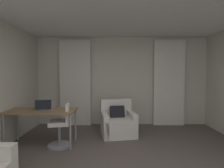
# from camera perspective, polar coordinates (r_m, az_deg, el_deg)

# --- Properties ---
(wall_window) EXTENTS (5.12, 0.06, 2.60)m
(wall_window) POSITION_cam_1_polar(r_m,az_deg,el_deg) (5.49, 3.12, 0.91)
(wall_window) COLOR beige
(wall_window) RESTS_ON ground
(curtain_left_panel) EXTENTS (0.90, 0.06, 2.50)m
(curtain_left_panel) POSITION_cam_1_polar(r_m,az_deg,el_deg) (5.47, -11.35, 0.32)
(curtain_left_panel) COLOR silver
(curtain_left_panel) RESTS_ON ground
(curtain_right_panel) EXTENTS (0.90, 0.06, 2.50)m
(curtain_right_panel) POSITION_cam_1_polar(r_m,az_deg,el_deg) (5.60, 17.37, 0.31)
(curtain_right_panel) COLOR silver
(curtain_right_panel) RESTS_ON ground
(armchair) EXTENTS (0.92, 0.89, 0.86)m
(armchair) POSITION_cam_1_polar(r_m,az_deg,el_deg) (4.66, 1.85, -12.09)
(armchair) COLOR silver
(armchair) RESTS_ON ground
(desk) EXTENTS (1.43, 0.63, 0.75)m
(desk) POSITION_cam_1_polar(r_m,az_deg,el_deg) (4.21, -21.04, -8.34)
(desk) COLOR olive
(desk) RESTS_ON ground
(desk_chair) EXTENTS (0.48, 0.48, 0.88)m
(desk_chair) POSITION_cam_1_polar(r_m,az_deg,el_deg) (4.07, -15.50, -12.97)
(desk_chair) COLOR gray
(desk_chair) RESTS_ON ground
(laptop) EXTENTS (0.38, 0.33, 0.22)m
(laptop) POSITION_cam_1_polar(r_m,az_deg,el_deg) (4.18, -20.54, -6.90)
(laptop) COLOR #ADADB2
(laptop) RESTS_ON desk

